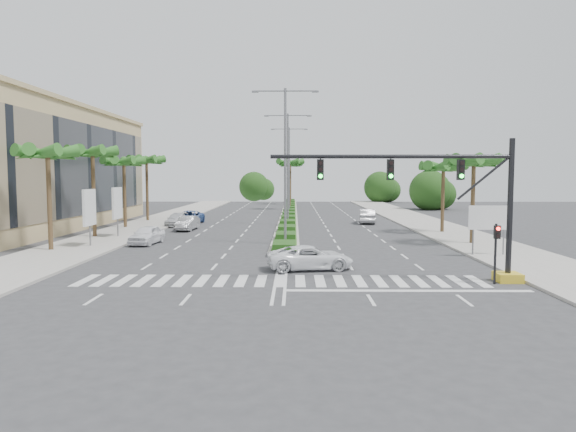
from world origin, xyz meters
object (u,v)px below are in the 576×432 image
(car_parked_d, at_px, (177,220))
(car_right, at_px, (367,216))
(car_parked_a, at_px, (147,235))
(car_parked_b, at_px, (187,223))
(car_parked_c, at_px, (189,217))
(car_crossing, at_px, (310,258))

(car_parked_d, xyz_separation_m, car_right, (20.71, 3.43, 0.14))
(car_parked_a, height_order, car_parked_d, car_parked_a)
(car_parked_b, bearing_deg, car_parked_c, 104.40)
(car_crossing, bearing_deg, car_parked_a, 39.11)
(car_right, bearing_deg, car_parked_c, 9.38)
(car_parked_a, bearing_deg, car_crossing, -33.77)
(car_right, bearing_deg, car_parked_a, 48.60)
(car_parked_c, xyz_separation_m, car_right, (19.86, 0.99, 0.07))
(car_parked_d, distance_m, car_crossing, 28.47)
(car_parked_b, relative_size, car_crossing, 0.86)
(car_parked_b, bearing_deg, car_parked_a, -91.44)
(car_parked_b, distance_m, car_parked_d, 4.69)
(car_parked_a, xyz_separation_m, car_parked_d, (-0.96, 14.39, -0.07))
(car_right, bearing_deg, car_parked_d, 15.95)
(car_parked_d, bearing_deg, car_parked_a, -87.18)
(car_parked_a, xyz_separation_m, car_crossing, (12.44, -10.73, -0.05))
(car_parked_d, xyz_separation_m, car_crossing, (13.40, -25.12, 0.02))
(car_parked_d, height_order, car_right, car_right)
(car_parked_b, bearing_deg, car_crossing, -56.92)
(car_parked_c, height_order, car_crossing, car_parked_c)
(car_parked_a, height_order, car_parked_b, car_parked_a)
(car_parked_b, height_order, car_crossing, car_parked_b)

